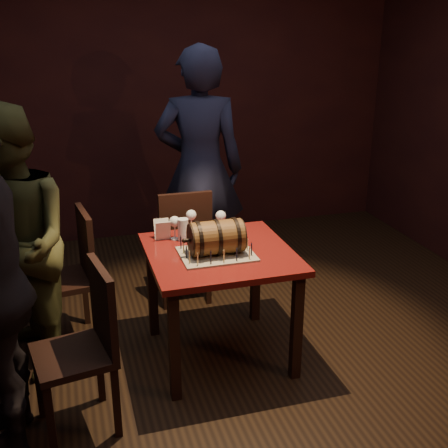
{
  "coord_description": "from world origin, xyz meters",
  "views": [
    {
      "loc": [
        -0.85,
        -3.02,
        2.12
      ],
      "look_at": [
        0.05,
        0.05,
        0.95
      ],
      "focal_mm": 45.0,
      "sensor_mm": 36.0,
      "label": 1
    }
  ],
  "objects_px": {
    "chair_back": "(184,240)",
    "wine_glass_mid": "(191,216)",
    "person_back": "(200,169)",
    "pint_of_ale": "(183,230)",
    "pub_table": "(220,267)",
    "person_left_rear": "(14,245)",
    "barrel_cake": "(216,237)",
    "chair_left_front": "(87,340)",
    "wine_glass_left": "(175,223)",
    "wine_glass_right": "(221,217)",
    "chair_left_rear": "(73,270)"
  },
  "relations": [
    {
      "from": "pub_table",
      "to": "chair_left_front",
      "type": "relative_size",
      "value": 0.97
    },
    {
      "from": "wine_glass_left",
      "to": "chair_left_rear",
      "type": "relative_size",
      "value": 0.17
    },
    {
      "from": "wine_glass_left",
      "to": "wine_glass_mid",
      "type": "relative_size",
      "value": 1.0
    },
    {
      "from": "wine_glass_mid",
      "to": "pint_of_ale",
      "type": "relative_size",
      "value": 1.07
    },
    {
      "from": "wine_glass_right",
      "to": "pub_table",
      "type": "bearing_deg",
      "value": -107.43
    },
    {
      "from": "pint_of_ale",
      "to": "person_left_rear",
      "type": "xyz_separation_m",
      "value": [
        -1.04,
        -0.01,
        0.02
      ]
    },
    {
      "from": "chair_back",
      "to": "chair_left_front",
      "type": "distance_m",
      "value": 1.49
    },
    {
      "from": "wine_glass_left",
      "to": "wine_glass_mid",
      "type": "distance_m",
      "value": 0.16
    },
    {
      "from": "chair_back",
      "to": "chair_left_front",
      "type": "relative_size",
      "value": 1.0
    },
    {
      "from": "chair_left_rear",
      "to": "wine_glass_right",
      "type": "bearing_deg",
      "value": -10.65
    },
    {
      "from": "pub_table",
      "to": "wine_glass_mid",
      "type": "bearing_deg",
      "value": 104.24
    },
    {
      "from": "wine_glass_right",
      "to": "pint_of_ale",
      "type": "bearing_deg",
      "value": -167.74
    },
    {
      "from": "wine_glass_mid",
      "to": "chair_back",
      "type": "xyz_separation_m",
      "value": [
        0.03,
        0.43,
        -0.34
      ]
    },
    {
      "from": "wine_glass_left",
      "to": "pint_of_ale",
      "type": "distance_m",
      "value": 0.08
    },
    {
      "from": "wine_glass_mid",
      "to": "wine_glass_left",
      "type": "bearing_deg",
      "value": -144.58
    },
    {
      "from": "person_back",
      "to": "chair_back",
      "type": "bearing_deg",
      "value": 72.13
    },
    {
      "from": "wine_glass_mid",
      "to": "person_back",
      "type": "xyz_separation_m",
      "value": [
        0.26,
        0.78,
        0.11
      ]
    },
    {
      "from": "wine_glass_mid",
      "to": "person_left_rear",
      "type": "height_order",
      "value": "person_left_rear"
    },
    {
      "from": "wine_glass_left",
      "to": "chair_back",
      "type": "bearing_deg",
      "value": 72.29
    },
    {
      "from": "barrel_cake",
      "to": "chair_left_rear",
      "type": "bearing_deg",
      "value": 147.85
    },
    {
      "from": "wine_glass_mid",
      "to": "pub_table",
      "type": "bearing_deg",
      "value": -75.76
    },
    {
      "from": "wine_glass_left",
      "to": "wine_glass_mid",
      "type": "height_order",
      "value": "same"
    },
    {
      "from": "wine_glass_right",
      "to": "chair_left_rear",
      "type": "xyz_separation_m",
      "value": [
        -0.99,
        0.19,
        -0.35
      ]
    },
    {
      "from": "chair_left_rear",
      "to": "person_left_rear",
      "type": "distance_m",
      "value": 0.52
    },
    {
      "from": "person_back",
      "to": "chair_left_front",
      "type": "bearing_deg",
      "value": 71.95
    },
    {
      "from": "wine_glass_left",
      "to": "chair_back",
      "type": "height_order",
      "value": "chair_back"
    },
    {
      "from": "person_left_rear",
      "to": "wine_glass_left",
      "type": "bearing_deg",
      "value": 72.7
    },
    {
      "from": "chair_left_rear",
      "to": "chair_left_front",
      "type": "distance_m",
      "value": 0.94
    },
    {
      "from": "wine_glass_right",
      "to": "chair_left_rear",
      "type": "height_order",
      "value": "chair_left_rear"
    },
    {
      "from": "wine_glass_right",
      "to": "chair_left_front",
      "type": "distance_m",
      "value": 1.26
    },
    {
      "from": "pub_table",
      "to": "chair_left_front",
      "type": "xyz_separation_m",
      "value": [
        -0.86,
        -0.46,
        -0.12
      ]
    },
    {
      "from": "barrel_cake",
      "to": "person_left_rear",
      "type": "relative_size",
      "value": 0.23
    },
    {
      "from": "barrel_cake",
      "to": "chair_back",
      "type": "relative_size",
      "value": 0.41
    },
    {
      "from": "pub_table",
      "to": "person_back",
      "type": "relative_size",
      "value": 0.46
    },
    {
      "from": "barrel_cake",
      "to": "wine_glass_left",
      "type": "relative_size",
      "value": 2.38
    },
    {
      "from": "chair_left_front",
      "to": "person_left_rear",
      "type": "distance_m",
      "value": 0.84
    },
    {
      "from": "wine_glass_mid",
      "to": "barrel_cake",
      "type": "bearing_deg",
      "value": -82.25
    },
    {
      "from": "wine_glass_mid",
      "to": "person_left_rear",
      "type": "xyz_separation_m",
      "value": [
        -1.13,
        -0.14,
        -0.03
      ]
    },
    {
      "from": "pint_of_ale",
      "to": "person_back",
      "type": "distance_m",
      "value": 0.99
    },
    {
      "from": "pub_table",
      "to": "pint_of_ale",
      "type": "bearing_deg",
      "value": 126.96
    },
    {
      "from": "pub_table",
      "to": "pint_of_ale",
      "type": "height_order",
      "value": "pint_of_ale"
    },
    {
      "from": "barrel_cake",
      "to": "chair_back",
      "type": "height_order",
      "value": "barrel_cake"
    },
    {
      "from": "wine_glass_left",
      "to": "person_back",
      "type": "relative_size",
      "value": 0.08
    },
    {
      "from": "pub_table",
      "to": "barrel_cake",
      "type": "distance_m",
      "value": 0.24
    },
    {
      "from": "chair_left_rear",
      "to": "chair_left_front",
      "type": "xyz_separation_m",
      "value": [
        0.04,
        -0.94,
        0.0
      ]
    },
    {
      "from": "chair_back",
      "to": "person_back",
      "type": "relative_size",
      "value": 0.48
    },
    {
      "from": "chair_left_front",
      "to": "wine_glass_right",
      "type": "bearing_deg",
      "value": 38.28
    },
    {
      "from": "chair_back",
      "to": "wine_glass_mid",
      "type": "bearing_deg",
      "value": -94.52
    },
    {
      "from": "pub_table",
      "to": "pint_of_ale",
      "type": "relative_size",
      "value": 6.0
    },
    {
      "from": "person_back",
      "to": "pint_of_ale",
      "type": "bearing_deg",
      "value": 83.92
    }
  ]
}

